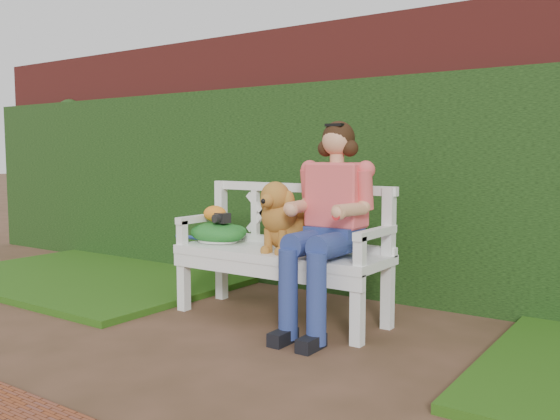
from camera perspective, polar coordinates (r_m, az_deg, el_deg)
The scene contains 11 objects.
ground at distance 3.38m, azimuth -3.34°, elevation -14.06°, with size 60.00×60.00×0.00m, color #402E1C.
brick_wall at distance 4.83m, azimuth 10.68°, elevation 5.01°, with size 10.00×0.30×2.20m, color maroon.
ivy_hedge at distance 4.64m, azimuth 9.52°, elevation 1.92°, with size 10.00×0.18×1.70m, color #2D5A1D.
grass_left at distance 5.65m, azimuth -17.08°, elevation -6.06°, with size 2.60×2.00×0.05m, color #2A5D14.
garden_bench at distance 4.07m, azimuth 0.00°, elevation -7.16°, with size 1.58×0.60×0.48m, color white, non-canonical shape.
seated_woman at distance 3.77m, azimuth 5.11°, elevation -2.06°, with size 0.54×0.72×1.28m, color #FE555A, non-canonical shape.
dog at distance 3.94m, azimuth 0.49°, elevation -0.55°, with size 0.32×0.43×0.48m, color olive, non-canonical shape.
tennis_racket at distance 4.40m, azimuth -6.31°, elevation -2.89°, with size 0.60×0.25×0.03m, color white, non-canonical shape.
green_bag at distance 4.37m, azimuth -6.01°, elevation -2.12°, with size 0.44×0.34×0.15m, color #267C1D, non-canonical shape.
camera_item at distance 4.30m, azimuth -5.59°, elevation -0.76°, with size 0.11×0.08×0.07m, color black.
baseball_glove at distance 4.38m, azimuth -6.27°, elevation -0.35°, with size 0.19×0.14×0.12m, color orange.
Camera 1 is at (1.97, -2.51, 1.13)m, focal length 38.00 mm.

